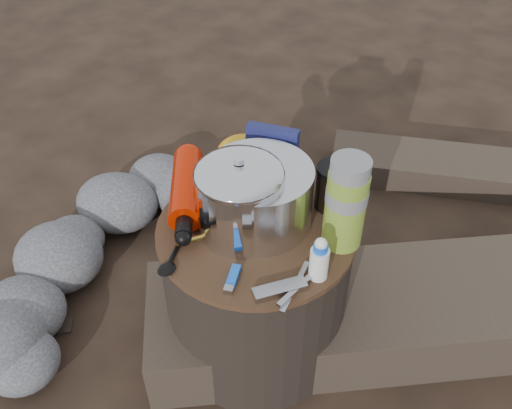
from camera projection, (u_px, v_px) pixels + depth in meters
The scene contains 16 objects.
ground at pixel (256, 337), 1.53m from camera, with size 60.00×60.00×0.00m, color #2F2219.
stump at pixel (256, 288), 1.39m from camera, with size 0.44×0.44×0.41m, color black.
rock_ring at pixel (112, 251), 1.65m from camera, with size 0.40×0.86×0.17m, color #58585D, non-canonical shape.
log_small at pixel (497, 175), 1.98m from camera, with size 0.21×1.15×0.10m, color #3E3228.
foil_windscreen at pixel (259, 196), 1.23m from camera, with size 0.24×0.24×0.14m, color silver.
camping_pot at pixel (240, 197), 1.19m from camera, with size 0.19×0.19×0.19m, color silver.
fuel_bottle at pixel (187, 188), 1.31m from camera, with size 0.07×0.30×0.07m, color red, non-canonical shape.
thermos at pixel (346, 203), 1.16m from camera, with size 0.09×0.09×0.21m, color olive.
travel_mug at pixel (332, 187), 1.28m from camera, with size 0.07×0.07×0.11m, color black.
stuff_sack at pixel (247, 158), 1.36m from camera, with size 0.16×0.13×0.11m, color orange.
food_pouch at pixel (271, 157), 1.33m from camera, with size 0.12×0.03×0.16m, color navy.
lighter at pixel (233, 276), 1.14m from camera, with size 0.02×0.07×0.01m, color blue.
multitool at pixel (280, 289), 1.12m from camera, with size 0.03×0.11×0.02m, color #AEAEB3.
pot_grabber at pixel (295, 285), 1.12m from camera, with size 0.04×0.14×0.01m, color #AEAEB3, non-canonical shape.
spork at pixel (176, 248), 1.20m from camera, with size 0.03×0.14×0.01m, color black, non-canonical shape.
squeeze_bottle at pixel (319, 260), 1.12m from camera, with size 0.04×0.04×0.09m, color white.
Camera 1 is at (0.44, -0.79, 1.28)m, focal length 39.56 mm.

